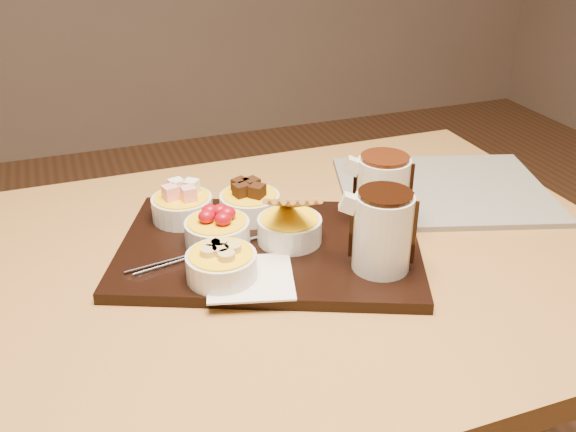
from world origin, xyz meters
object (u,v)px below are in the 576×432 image
object	(u,v)px
newspaper	(443,190)
pitcher_dark_chocolate	(383,233)
dining_table	(255,315)
pitcher_milk_chocolate	(382,193)
bowl_strawberries	(217,233)
serving_board	(270,248)

from	to	relation	value
newspaper	pitcher_dark_chocolate	bearing A→B (deg)	-121.15
dining_table	pitcher_milk_chocolate	world-z (taller)	pitcher_milk_chocolate
bowl_strawberries	pitcher_milk_chocolate	bearing A→B (deg)	-6.87
pitcher_milk_chocolate	newspaper	size ratio (longest dim) A/B	0.30
dining_table	pitcher_dark_chocolate	bearing A→B (deg)	-32.95
dining_table	pitcher_milk_chocolate	xyz separation A→B (m)	(0.22, 0.01, 0.17)
newspaper	pitcher_milk_chocolate	bearing A→B (deg)	-133.92
serving_board	pitcher_milk_chocolate	xyz separation A→B (m)	(0.19, -0.00, 0.07)
bowl_strawberries	pitcher_dark_chocolate	bearing A→B (deg)	-35.91
bowl_strawberries	pitcher_milk_chocolate	distance (m)	0.27
pitcher_milk_chocolate	serving_board	bearing A→B (deg)	-158.20
bowl_strawberries	newspaper	bearing A→B (deg)	8.77
dining_table	newspaper	size ratio (longest dim) A/B	3.19
dining_table	bowl_strawberries	distance (m)	0.15
serving_board	dining_table	bearing A→B (deg)	-130.63
dining_table	newspaper	xyz separation A→B (m)	(0.41, 0.11, 0.10)
serving_board	newspaper	distance (m)	0.39
pitcher_dark_chocolate	newspaper	size ratio (longest dim) A/B	0.30
newspaper	dining_table	bearing A→B (deg)	-147.11
bowl_strawberries	newspaper	world-z (taller)	bowl_strawberries
pitcher_dark_chocolate	dining_table	bearing A→B (deg)	170.30
pitcher_milk_chocolate	bowl_strawberries	bearing A→B (deg)	-163.61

